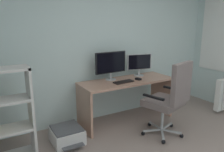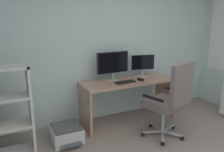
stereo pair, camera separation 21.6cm
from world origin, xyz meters
The scene contains 8 objects.
wall_back centered at (0.00, 2.27, 1.27)m, with size 4.63×0.10×2.54m, color silver.
desk centered at (0.24, 1.84, 0.55)m, with size 1.62×0.59×0.73m.
monitor_main centered at (0.01, 1.99, 1.01)m, with size 0.57×0.18×0.47m.
monitor_secondary centered at (0.60, 1.99, 0.97)m, with size 0.45×0.18×0.40m.
keyboard centered at (0.11, 1.74, 0.74)m, with size 0.34×0.13×0.02m, color black.
computer_mouse centered at (0.41, 1.75, 0.75)m, with size 0.06×0.10×0.03m, color black.
office_chair centered at (0.47, 1.06, 0.63)m, with size 0.67×0.69×1.15m.
printer centered at (-0.90, 1.66, 0.11)m, with size 0.42×0.52×0.23m.
Camera 1 is at (-1.81, -1.17, 1.70)m, focal length 35.89 mm.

